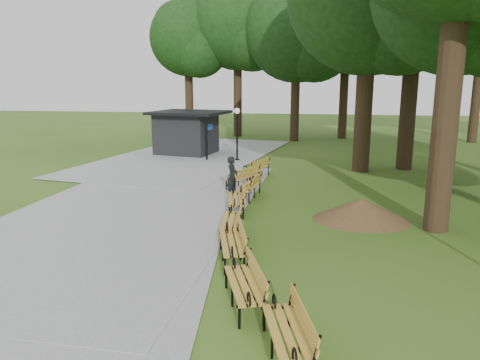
% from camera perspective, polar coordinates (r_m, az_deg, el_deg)
% --- Properties ---
extents(ground, '(100.00, 100.00, 0.00)m').
position_cam_1_polar(ground, '(12.29, -1.68, -8.19)').
color(ground, '#345618').
rests_on(ground, ground).
extents(path, '(12.00, 38.00, 0.06)m').
position_cam_1_polar(path, '(16.15, -13.76, -3.39)').
color(path, gray).
rests_on(path, ground).
extents(person, '(0.45, 0.61, 1.54)m').
position_cam_1_polar(person, '(17.12, -0.98, 0.40)').
color(person, black).
rests_on(person, ground).
extents(kiosk, '(4.69, 4.27, 2.56)m').
position_cam_1_polar(kiosk, '(27.47, -6.73, 5.90)').
color(kiosk, black).
rests_on(kiosk, ground).
extents(lamp_post, '(0.32, 0.32, 2.87)m').
position_cam_1_polar(lamp_post, '(24.78, -0.37, 7.18)').
color(lamp_post, black).
rests_on(lamp_post, ground).
extents(dirt_mound, '(2.52, 2.52, 0.71)m').
position_cam_1_polar(dirt_mound, '(14.83, 14.90, -3.56)').
color(dirt_mound, '#47301C').
rests_on(dirt_mound, ground).
extents(bench_0, '(1.11, 2.00, 0.88)m').
position_cam_1_polar(bench_0, '(7.57, 5.79, -18.42)').
color(bench_0, '#B18029').
rests_on(bench_0, ground).
extents(bench_1, '(1.22, 2.00, 0.88)m').
position_cam_1_polar(bench_1, '(9.05, 0.43, -12.94)').
color(bench_1, '#B18029').
rests_on(bench_1, ground).
extents(bench_2, '(1.09, 2.00, 0.88)m').
position_cam_1_polar(bench_2, '(11.16, -1.04, -7.94)').
color(bench_2, '#B18029').
rests_on(bench_2, ground).
extents(bench_3, '(0.84, 1.96, 0.88)m').
position_cam_1_polar(bench_3, '(12.87, -1.13, -5.15)').
color(bench_3, '#B18029').
rests_on(bench_3, ground).
extents(bench_4, '(0.99, 1.99, 0.88)m').
position_cam_1_polar(bench_4, '(15.19, -0.54, -2.41)').
color(bench_4, '#B18029').
rests_on(bench_4, ground).
extents(bench_5, '(0.86, 1.96, 0.88)m').
position_cam_1_polar(bench_5, '(17.02, 1.12, -0.81)').
color(bench_5, '#B18029').
rests_on(bench_5, ground).
extents(bench_6, '(1.43, 1.98, 0.88)m').
position_cam_1_polar(bench_6, '(18.68, 0.35, 0.38)').
color(bench_6, '#B18029').
rests_on(bench_6, ground).
extents(bench_7, '(1.33, 2.00, 0.88)m').
position_cam_1_polar(bench_7, '(20.60, 1.93, 1.50)').
color(bench_7, '#B18029').
rests_on(bench_7, ground).
extents(tree_backdrop, '(36.39, 10.09, 16.38)m').
position_cam_1_polar(tree_backdrop, '(34.79, 17.76, 18.17)').
color(tree_backdrop, black).
rests_on(tree_backdrop, ground).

